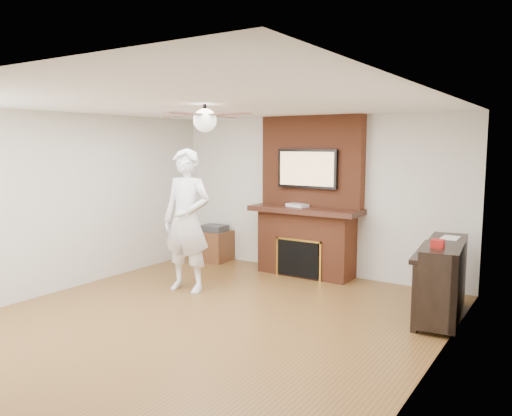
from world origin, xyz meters
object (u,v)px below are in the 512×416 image
Objects in this scene: person at (187,221)px; piano at (443,278)px; side_table at (214,244)px; fireplace at (308,212)px.

person is 3.41m from piano.
side_table is 0.44× the size of piano.
person is at bearing -67.29° from side_table.
side_table is (-1.82, -0.07, -0.70)m from fireplace.
fireplace is 3.94× the size of side_table.
side_table is at bearing 161.13° from piano.
fireplace is 1.95m from side_table.
piano reaches higher than side_table.
fireplace is at bearing -1.22° from side_table.
person is at bearing -173.46° from piano.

